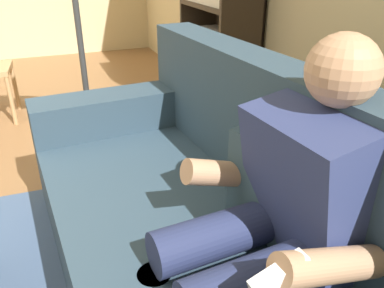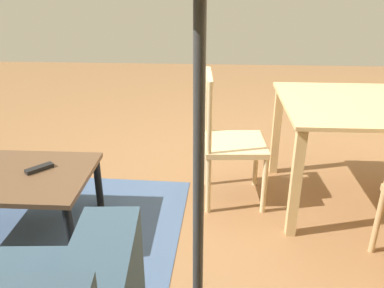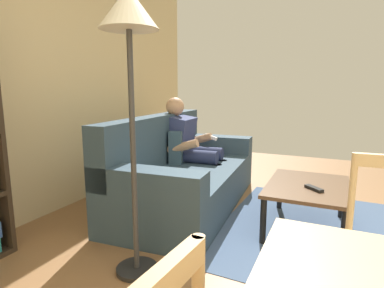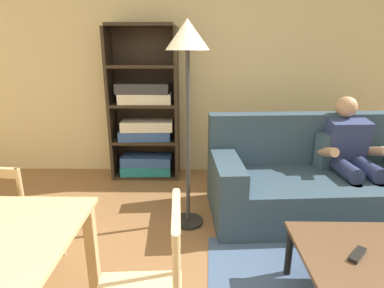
# 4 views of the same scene
# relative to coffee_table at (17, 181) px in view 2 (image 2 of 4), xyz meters

# --- Properties ---
(ground_plane) EXTENTS (8.80, 8.80, 0.00)m
(ground_plane) POSITION_rel_coffee_table_xyz_m (-1.24, -0.48, -0.36)
(ground_plane) COLOR brown
(coffee_table) EXTENTS (0.90, 0.66, 0.41)m
(coffee_table) POSITION_rel_coffee_table_xyz_m (0.00, 0.00, 0.00)
(coffee_table) COLOR brown
(coffee_table) RESTS_ON ground_plane
(tv_remote) EXTENTS (0.15, 0.16, 0.02)m
(tv_remote) POSITION_rel_coffee_table_xyz_m (-0.13, -0.06, 0.06)
(tv_remote) COLOR black
(tv_remote) RESTS_ON coffee_table
(dining_chair_facing_couch) EXTENTS (0.44, 0.44, 0.93)m
(dining_chair_facing_couch) POSITION_rel_coffee_table_xyz_m (-1.32, -0.47, 0.09)
(dining_chair_facing_couch) COLOR #D1B27F
(dining_chair_facing_couch) RESTS_ON ground_plane
(area_rug) EXTENTS (2.05, 1.47, 0.01)m
(area_rug) POSITION_rel_coffee_table_xyz_m (-0.00, -0.00, -0.35)
(area_rug) COLOR #3D5170
(area_rug) RESTS_ON ground_plane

